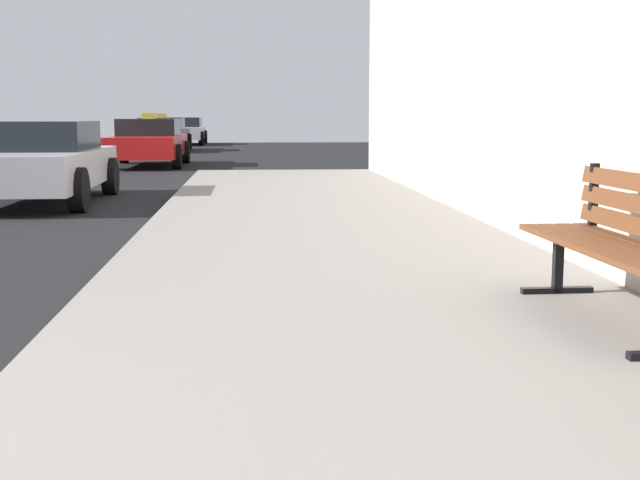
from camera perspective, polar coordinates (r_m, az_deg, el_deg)
name	(u,v)px	position (r m, az deg, el deg)	size (l,w,h in m)	color
sidewalk	(469,464)	(3.27, 10.14, -14.75)	(4.00, 32.00, 0.15)	gray
bench	(626,235)	(5.23, 20.13, 0.32)	(0.54, 1.83, 0.89)	brown
car_silver	(39,162)	(13.83, -18.60, 5.08)	(1.97, 4.24, 1.27)	#B7B7BF
car_red	(149,142)	(23.27, -11.58, 6.55)	(1.97, 4.44, 1.43)	red
car_black	(162,134)	(33.18, -10.72, 7.10)	(2.06, 4.49, 1.43)	black
car_white	(184,131)	(40.24, -9.21, 7.35)	(1.95, 4.59, 1.27)	white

